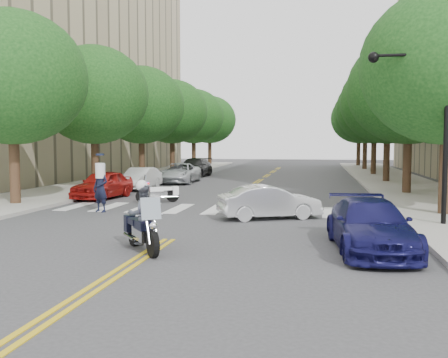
% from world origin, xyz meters
% --- Properties ---
extents(ground, '(140.00, 140.00, 0.00)m').
position_xyz_m(ground, '(0.00, 0.00, 0.00)').
color(ground, '#38383A').
rests_on(ground, ground).
extents(sidewalk_left, '(5.00, 60.00, 0.15)m').
position_xyz_m(sidewalk_left, '(-9.50, 22.00, 0.07)').
color(sidewalk_left, '#9E9991').
rests_on(sidewalk_left, ground).
extents(sidewalk_right, '(5.00, 60.00, 0.15)m').
position_xyz_m(sidewalk_right, '(9.50, 22.00, 0.07)').
color(sidewalk_right, '#9E9991').
rests_on(sidewalk_right, ground).
extents(tree_l_0, '(6.40, 6.40, 8.45)m').
position_xyz_m(tree_l_0, '(-8.80, 6.00, 5.55)').
color(tree_l_0, '#382316').
rests_on(tree_l_0, ground).
extents(tree_l_1, '(6.40, 6.40, 8.45)m').
position_xyz_m(tree_l_1, '(-8.80, 14.00, 5.55)').
color(tree_l_1, '#382316').
rests_on(tree_l_1, ground).
extents(tree_l_2, '(6.40, 6.40, 8.45)m').
position_xyz_m(tree_l_2, '(-8.80, 22.00, 5.55)').
color(tree_l_2, '#382316').
rests_on(tree_l_2, ground).
extents(tree_l_3, '(6.40, 6.40, 8.45)m').
position_xyz_m(tree_l_3, '(-8.80, 30.00, 5.55)').
color(tree_l_3, '#382316').
rests_on(tree_l_3, ground).
extents(tree_l_4, '(6.40, 6.40, 8.45)m').
position_xyz_m(tree_l_4, '(-8.80, 38.00, 5.55)').
color(tree_l_4, '#382316').
rests_on(tree_l_4, ground).
extents(tree_l_5, '(6.40, 6.40, 8.45)m').
position_xyz_m(tree_l_5, '(-8.80, 46.00, 5.55)').
color(tree_l_5, '#382316').
rests_on(tree_l_5, ground).
extents(tree_r_1, '(6.40, 6.40, 8.45)m').
position_xyz_m(tree_r_1, '(8.80, 14.00, 5.55)').
color(tree_r_1, '#382316').
rests_on(tree_r_1, ground).
extents(tree_r_2, '(6.40, 6.40, 8.45)m').
position_xyz_m(tree_r_2, '(8.80, 22.00, 5.55)').
color(tree_r_2, '#382316').
rests_on(tree_r_2, ground).
extents(tree_r_3, '(6.40, 6.40, 8.45)m').
position_xyz_m(tree_r_3, '(8.80, 30.00, 5.55)').
color(tree_r_3, '#382316').
rests_on(tree_r_3, ground).
extents(tree_r_4, '(6.40, 6.40, 8.45)m').
position_xyz_m(tree_r_4, '(8.80, 38.00, 5.55)').
color(tree_r_4, '#382316').
rests_on(tree_r_4, ground).
extents(tree_r_5, '(6.40, 6.40, 8.45)m').
position_xyz_m(tree_r_5, '(8.80, 46.00, 5.55)').
color(tree_r_5, '#382316').
rests_on(tree_r_5, ground).
extents(traffic_signal_pole, '(2.82, 0.42, 6.00)m').
position_xyz_m(traffic_signal_pole, '(7.72, 3.50, 3.72)').
color(traffic_signal_pole, black).
rests_on(traffic_signal_pole, ground).
extents(motorcycle_police, '(1.55, 1.94, 1.83)m').
position_xyz_m(motorcycle_police, '(-0.27, -1.52, 0.81)').
color(motorcycle_police, black).
rests_on(motorcycle_police, ground).
extents(motorcycle_parked, '(1.88, 1.15, 1.31)m').
position_xyz_m(motorcycle_parked, '(-2.98, 8.56, 0.45)').
color(motorcycle_parked, black).
rests_on(motorcycle_parked, ground).
extents(officer_standing, '(0.80, 0.65, 1.89)m').
position_xyz_m(officer_standing, '(-4.36, 5.00, 0.94)').
color(officer_standing, black).
rests_on(officer_standing, ground).
extents(convertible, '(3.92, 2.72, 1.22)m').
position_xyz_m(convertible, '(2.45, 4.50, 0.61)').
color(convertible, silver).
rests_on(convertible, ground).
extents(sedan_blue, '(2.28, 4.69, 1.32)m').
position_xyz_m(sedan_blue, '(5.49, -0.50, 0.66)').
color(sedan_blue, '#121148').
rests_on(sedan_blue, ground).
extents(parked_car_a, '(2.04, 4.23, 1.39)m').
position_xyz_m(parked_car_a, '(-6.30, 9.50, 0.70)').
color(parked_car_a, '#A91512').
rests_on(parked_car_a, ground).
extents(parked_car_b, '(1.54, 3.96, 1.29)m').
position_xyz_m(parked_car_b, '(-6.19, 14.50, 0.64)').
color(parked_car_b, silver).
rests_on(parked_car_b, ground).
extents(parked_car_c, '(2.44, 5.00, 1.37)m').
position_xyz_m(parked_car_c, '(-5.20, 19.50, 0.68)').
color(parked_car_c, silver).
rests_on(parked_car_c, ground).
extents(parked_car_d, '(2.23, 5.25, 1.51)m').
position_xyz_m(parked_car_d, '(-5.68, 25.78, 0.75)').
color(parked_car_d, black).
rests_on(parked_car_d, ground).
extents(parked_car_e, '(1.64, 3.55, 1.18)m').
position_xyz_m(parked_car_e, '(-6.30, 29.98, 0.59)').
color(parked_car_e, '#9D9DA2').
rests_on(parked_car_e, ground).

